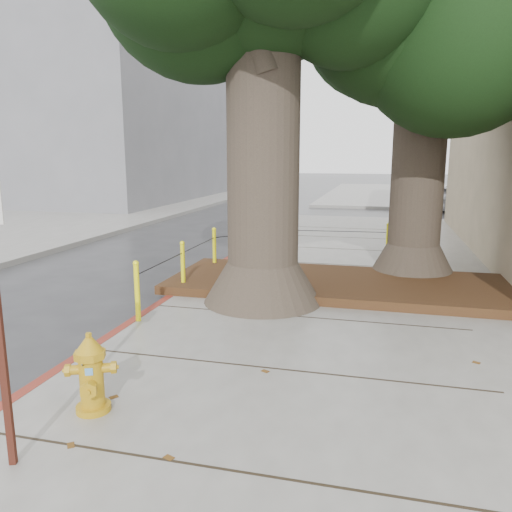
# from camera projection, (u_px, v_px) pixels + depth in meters

# --- Properties ---
(ground) EXTENTS (140.00, 140.00, 0.00)m
(ground) POSITION_uv_depth(u_px,v_px,m) (235.00, 376.00, 6.08)
(ground) COLOR #28282B
(ground) RESTS_ON ground
(sidewalk_far) EXTENTS (16.00, 20.00, 0.15)m
(sidewalk_far) POSITION_uv_depth(u_px,v_px,m) (451.00, 195.00, 33.11)
(sidewalk_far) COLOR slate
(sidewalk_far) RESTS_ON ground
(curb_red) EXTENTS (0.14, 26.00, 0.16)m
(curb_red) POSITION_uv_depth(u_px,v_px,m) (168.00, 301.00, 8.92)
(curb_red) COLOR maroon
(curb_red) RESTS_ON ground
(planter_bed) EXTENTS (6.40, 2.60, 0.16)m
(planter_bed) POSITION_uv_depth(u_px,v_px,m) (338.00, 284.00, 9.52)
(planter_bed) COLOR black
(planter_bed) RESTS_ON sidewalk_main
(building_far_grey) EXTENTS (12.00, 16.00, 12.00)m
(building_far_grey) POSITION_uv_depth(u_px,v_px,m) (97.00, 97.00, 29.40)
(building_far_grey) COLOR slate
(building_far_grey) RESTS_ON ground
(building_far_white) EXTENTS (12.00, 18.00, 15.00)m
(building_far_white) POSITION_uv_depth(u_px,v_px,m) (201.00, 107.00, 51.44)
(building_far_white) COLOR silver
(building_far_white) RESTS_ON ground
(tree_far) EXTENTS (4.50, 3.80, 7.17)m
(tree_far) POSITION_uv_depth(u_px,v_px,m) (445.00, 28.00, 9.50)
(tree_far) COLOR #4C3F33
(tree_far) RESTS_ON sidewalk_main
(bollard_ring) EXTENTS (3.79, 5.39, 0.95)m
(bollard_ring) POSITION_uv_depth(u_px,v_px,m) (255.00, 253.00, 10.31)
(bollard_ring) COLOR #FDF60E
(bollard_ring) RESTS_ON sidewalk_main
(fire_hydrant) EXTENTS (0.45, 0.45, 0.81)m
(fire_hydrant) POSITION_uv_depth(u_px,v_px,m) (91.00, 374.00, 4.87)
(fire_hydrant) COLOR gold
(fire_hydrant) RESTS_ON sidewalk_main
(car_silver) EXTENTS (4.02, 2.01, 1.32)m
(car_silver) POSITION_uv_depth(u_px,v_px,m) (442.00, 198.00, 23.44)
(car_silver) COLOR #B0B1B5
(car_silver) RESTS_ON ground
(car_dark) EXTENTS (1.87, 4.01, 1.13)m
(car_dark) POSITION_uv_depth(u_px,v_px,m) (152.00, 195.00, 26.80)
(car_dark) COLOR black
(car_dark) RESTS_ON ground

